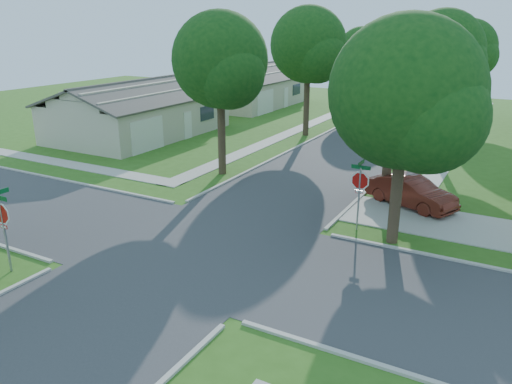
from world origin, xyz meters
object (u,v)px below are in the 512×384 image
at_px(tree_e_mid, 442,55).
at_px(car_driveway, 411,192).
at_px(car_curb_west, 393,107).
at_px(tree_w_near, 221,65).
at_px(tree_ne_corner, 407,100).
at_px(car_curb_east, 387,131).
at_px(tree_w_mid, 309,48).
at_px(tree_e_far, 468,51).
at_px(tree_w_far, 362,54).
at_px(house_nw_far, 249,91).
at_px(house_nw_near, 140,115).
at_px(stop_sign_sw, 2,217).
at_px(tree_e_near, 395,83).
at_px(stop_sign_ne, 360,184).

relative_size(tree_e_mid, car_driveway, 2.13).
bearing_deg(car_curb_west, tree_w_near, 84.58).
height_order(tree_ne_corner, car_curb_east, tree_ne_corner).
bearing_deg(tree_w_mid, car_curb_west, 75.01).
height_order(tree_e_far, car_curb_west, tree_e_far).
bearing_deg(car_curb_west, tree_w_far, -0.07).
bearing_deg(tree_e_mid, tree_e_far, 90.02).
relative_size(tree_w_near, car_curb_east, 2.43).
bearing_deg(tree_w_far, house_nw_far, -169.95).
bearing_deg(car_driveway, tree_w_mid, 64.57).
bearing_deg(tree_e_far, car_curb_east, -107.22).
height_order(tree_w_far, house_nw_far, tree_w_far).
relative_size(tree_ne_corner, house_nw_near, 0.64).
relative_size(tree_e_mid, car_curb_west, 1.90).
bearing_deg(tree_w_near, stop_sign_sw, -90.23).
bearing_deg(house_nw_far, tree_ne_corner, -51.19).
relative_size(tree_w_mid, car_curb_west, 1.97).
distance_m(car_curb_east, car_curb_west, 11.56).
bearing_deg(tree_w_near, house_nw_far, 116.27).
bearing_deg(tree_e_near, stop_sign_sw, -124.59).
distance_m(tree_w_far, car_curb_west, 5.92).
relative_size(stop_sign_ne, tree_e_mid, 0.32).
relative_size(tree_e_far, house_nw_near, 0.64).
height_order(stop_sign_sw, car_curb_west, stop_sign_sw).
xyz_separation_m(stop_sign_ne, tree_w_near, (-9.34, 4.31, 4.08)).
bearing_deg(tree_w_near, tree_e_far, 69.40).
xyz_separation_m(tree_w_near, tree_ne_corner, (11.00, -4.80, -0.52)).
relative_size(stop_sign_sw, stop_sign_ne, 1.00).
distance_m(tree_w_mid, car_curb_east, 8.41).
height_order(tree_e_near, tree_w_near, tree_w_near).
height_order(stop_sign_ne, car_driveway, stop_sign_ne).
xyz_separation_m(tree_e_far, tree_w_mid, (-9.39, -13.00, 0.51)).
distance_m(tree_ne_corner, house_nw_far, 35.90).
distance_m(tree_e_near, tree_w_far, 26.71).
xyz_separation_m(tree_w_near, car_driveway, (10.64, -0.31, -5.40)).
xyz_separation_m(tree_ne_corner, house_nw_near, (-22.35, 10.79, -4.08)).
relative_size(stop_sign_sw, house_nw_near, 0.22).
xyz_separation_m(tree_w_mid, tree_ne_corner, (11.00, -16.80, -0.90)).
distance_m(tree_e_near, car_curb_east, 14.87).
distance_m(car_driveway, car_curb_east, 14.65).
distance_m(tree_e_far, tree_w_near, 26.71).
xyz_separation_m(stop_sign_ne, tree_w_far, (-9.35, 29.31, 3.48)).
bearing_deg(tree_w_mid, house_nw_near, -152.10).
xyz_separation_m(tree_w_far, car_curb_west, (3.45, -0.15, -4.80)).
relative_size(tree_e_far, tree_w_mid, 0.91).
height_order(tree_w_mid, house_nw_far, tree_w_mid).
bearing_deg(tree_w_near, car_curb_east, 66.65).
bearing_deg(car_curb_west, car_curb_east, 104.46).
relative_size(tree_e_mid, house_nw_far, 0.68).
xyz_separation_m(stop_sign_ne, tree_w_mid, (-9.34, 16.31, 4.46)).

